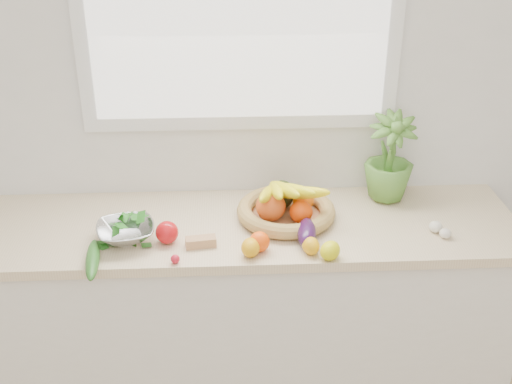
{
  "coord_description": "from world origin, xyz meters",
  "views": [
    {
      "loc": [
        -0.06,
        -0.3,
        2.19
      ],
      "look_at": [
        0.05,
        1.93,
        1.05
      ],
      "focal_mm": 45.0,
      "sensor_mm": 36.0,
      "label": 1
    }
  ],
  "objects_px": {
    "cucumber": "(93,259)",
    "colander_with_spinach": "(125,228)",
    "potted_herb": "(390,156)",
    "eggplant": "(307,233)",
    "fruit_basket": "(285,206)",
    "apple": "(167,232)"
  },
  "relations": [
    {
      "from": "cucumber",
      "to": "fruit_basket",
      "type": "height_order",
      "value": "fruit_basket"
    },
    {
      "from": "apple",
      "to": "colander_with_spinach",
      "type": "distance_m",
      "value": 0.16
    },
    {
      "from": "cucumber",
      "to": "colander_with_spinach",
      "type": "height_order",
      "value": "colander_with_spinach"
    },
    {
      "from": "fruit_basket",
      "to": "apple",
      "type": "bearing_deg",
      "value": -160.45
    },
    {
      "from": "eggplant",
      "to": "potted_herb",
      "type": "bearing_deg",
      "value": 40.97
    },
    {
      "from": "potted_herb",
      "to": "eggplant",
      "type": "bearing_deg",
      "value": -139.03
    },
    {
      "from": "apple",
      "to": "potted_herb",
      "type": "height_order",
      "value": "potted_herb"
    },
    {
      "from": "eggplant",
      "to": "cucumber",
      "type": "distance_m",
      "value": 0.8
    },
    {
      "from": "eggplant",
      "to": "fruit_basket",
      "type": "bearing_deg",
      "value": 109.61
    },
    {
      "from": "cucumber",
      "to": "apple",
      "type": "bearing_deg",
      "value": 29.47
    },
    {
      "from": "apple",
      "to": "cucumber",
      "type": "relative_size",
      "value": 0.33
    },
    {
      "from": "eggplant",
      "to": "cucumber",
      "type": "bearing_deg",
      "value": -170.91
    },
    {
      "from": "cucumber",
      "to": "colander_with_spinach",
      "type": "relative_size",
      "value": 1.04
    },
    {
      "from": "apple",
      "to": "fruit_basket",
      "type": "distance_m",
      "value": 0.5
    },
    {
      "from": "apple",
      "to": "cucumber",
      "type": "height_order",
      "value": "apple"
    },
    {
      "from": "eggplant",
      "to": "colander_with_spinach",
      "type": "distance_m",
      "value": 0.69
    },
    {
      "from": "fruit_basket",
      "to": "eggplant",
      "type": "bearing_deg",
      "value": -70.39
    },
    {
      "from": "colander_with_spinach",
      "to": "apple",
      "type": "bearing_deg",
      "value": -5.3
    },
    {
      "from": "colander_with_spinach",
      "to": "potted_herb",
      "type": "bearing_deg",
      "value": 15.65
    },
    {
      "from": "potted_herb",
      "to": "fruit_basket",
      "type": "height_order",
      "value": "potted_herb"
    },
    {
      "from": "potted_herb",
      "to": "colander_with_spinach",
      "type": "xyz_separation_m",
      "value": [
        -1.08,
        -0.3,
        -0.14
      ]
    },
    {
      "from": "cucumber",
      "to": "colander_with_spinach",
      "type": "xyz_separation_m",
      "value": [
        0.1,
        0.16,
        0.03
      ]
    }
  ]
}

